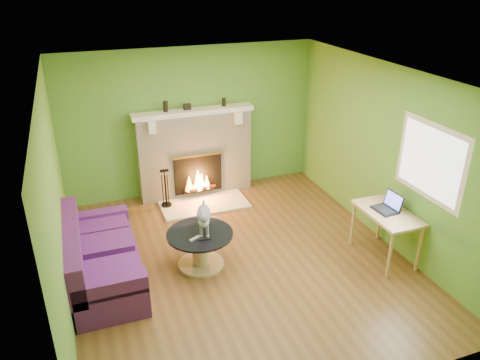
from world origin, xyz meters
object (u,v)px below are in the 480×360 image
object	(u,v)px
sofa	(100,259)
coffee_table	(200,247)
desk	(387,218)
cat	(204,217)

from	to	relation	value
sofa	coffee_table	size ratio (longest dim) A/B	2.08
desk	cat	world-z (taller)	cat
sofa	desk	distance (m)	3.91
sofa	coffee_table	xyz separation A→B (m)	(1.32, -0.11, -0.03)
sofa	coffee_table	world-z (taller)	sofa
desk	cat	distance (m)	2.52
cat	coffee_table	bearing A→B (deg)	-132.14
coffee_table	desk	xyz separation A→B (m)	(2.49, -0.69, 0.34)
coffee_table	desk	bearing A→B (deg)	-15.55
coffee_table	cat	xyz separation A→B (m)	(0.08, 0.05, 0.43)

